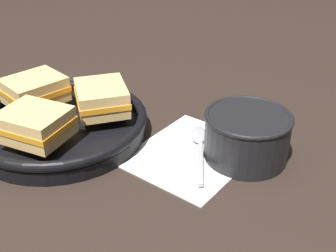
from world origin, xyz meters
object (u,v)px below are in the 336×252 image
at_px(spoon, 199,142).
at_px(sandwich_near_right, 102,98).
at_px(soup_bowl, 247,133).
at_px(sandwich_far_left, 35,90).
at_px(sandwich_near_left, 35,124).
at_px(skillet, 60,125).

bearing_deg(spoon, sandwich_near_right, 75.59).
bearing_deg(soup_bowl, sandwich_far_left, 113.70).
bearing_deg(spoon, sandwich_far_left, 77.04).
relative_size(spoon, sandwich_near_left, 1.21).
relative_size(spoon, sandwich_near_right, 1.13).
bearing_deg(sandwich_near_left, spoon, -39.64).
relative_size(soup_bowl, spoon, 0.93).
height_order(spoon, skillet, skillet).
distance_m(skillet, sandwich_near_left, 0.09).
bearing_deg(sandwich_far_left, sandwich_near_left, -122.50).
relative_size(sandwich_near_left, sandwich_near_right, 0.93).
relative_size(spoon, skillet, 0.34).
bearing_deg(soup_bowl, skillet, 119.42).
height_order(skillet, sandwich_near_right, sandwich_near_right).
height_order(skillet, sandwich_far_left, sandwich_far_left).
distance_m(skillet, sandwich_near_right, 0.09).
xyz_separation_m(sandwich_near_left, sandwich_far_left, (0.07, 0.11, 0.00)).
xyz_separation_m(soup_bowl, sandwich_near_left, (-0.23, 0.25, 0.02)).
distance_m(soup_bowl, skillet, 0.33).
xyz_separation_m(skillet, sandwich_far_left, (0.00, 0.07, 0.04)).
height_order(sandwich_near_right, sandwich_far_left, same).
bearing_deg(sandwich_near_left, sandwich_far_left, 57.50).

